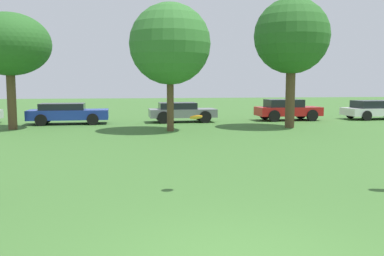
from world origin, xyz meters
name	(u,v)px	position (x,y,z in m)	size (l,w,h in m)	color
frisbee	(196,117)	(0.08, 3.87, 1.64)	(0.28, 0.27, 0.13)	orange
tree_0	(9,45)	(-7.25, 17.40, 4.27)	(4.13, 4.13, 5.87)	brown
tree_1	(170,44)	(0.66, 15.48, 4.23)	(3.95, 3.95, 6.22)	brown
tree_2	(292,37)	(7.09, 16.14, 4.76)	(3.92, 3.92, 6.76)	brown
parked_car_blue	(67,113)	(-4.88, 19.84, 0.65)	(4.53, 2.05, 1.20)	#1E389E
parked_car_grey	(181,111)	(1.77, 20.08, 0.65)	(4.04, 1.96, 1.18)	slate
parked_car_red	(287,109)	(8.54, 20.25, 0.71)	(4.05, 1.93, 1.33)	red
parked_car_white	(376,109)	(14.62, 20.16, 0.65)	(4.41, 2.11, 1.23)	silver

